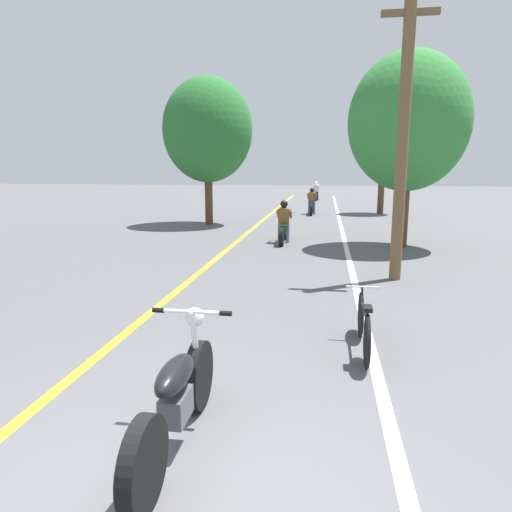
{
  "coord_description": "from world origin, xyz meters",
  "views": [
    {
      "loc": [
        1.09,
        -2.67,
        2.34
      ],
      "look_at": [
        -0.03,
        4.68,
        0.9
      ],
      "focal_mm": 32.0,
      "sensor_mm": 36.0,
      "label": 1
    }
  ],
  "objects": [
    {
      "name": "motorcycle_foreground",
      "position": [
        -0.09,
        0.71,
        0.45
      ],
      "size": [
        0.75,
        2.07,
        1.07
      ],
      "color": "black",
      "rests_on": "ground"
    },
    {
      "name": "motorcycle_rider_mid",
      "position": [
        0.39,
        20.81,
        0.51
      ],
      "size": [
        0.5,
        2.08,
        1.35
      ],
      "color": "black",
      "rests_on": "ground"
    },
    {
      "name": "lane_stripe_edge",
      "position": [
        1.74,
        12.68,
        0.0
      ],
      "size": [
        0.14,
        48.0,
        0.01
      ],
      "primitive_type": "cube",
      "color": "white",
      "rests_on": "ground"
    },
    {
      "name": "motorcycle_rider_lead",
      "position": [
        -0.2,
        11.66,
        0.52
      ],
      "size": [
        0.5,
        1.96,
        1.34
      ],
      "color": "black",
      "rests_on": "ground"
    },
    {
      "name": "roadside_tree_left",
      "position": [
        -3.74,
        15.93,
        3.84
      ],
      "size": [
        3.66,
        3.29,
        5.95
      ],
      "color": "#513A23",
      "rests_on": "ground"
    },
    {
      "name": "lane_stripe_center",
      "position": [
        -1.7,
        12.68,
        0.0
      ],
      "size": [
        0.14,
        48.0,
        0.01
      ],
      "primitive_type": "cube",
      "color": "yellow",
      "rests_on": "ground"
    },
    {
      "name": "utility_pole",
      "position": [
        2.6,
        7.15,
        3.02
      ],
      "size": [
        1.1,
        0.24,
        5.87
      ],
      "color": "brown",
      "rests_on": "ground"
    },
    {
      "name": "motorcycle_rider_far",
      "position": [
        0.37,
        31.07,
        0.52
      ],
      "size": [
        0.5,
        1.93,
        1.36
      ],
      "color": "black",
      "rests_on": "ground"
    },
    {
      "name": "bicycle_parked",
      "position": [
        1.62,
        3.08,
        0.35
      ],
      "size": [
        0.44,
        1.65,
        0.75
      ],
      "color": "black",
      "rests_on": "ground"
    },
    {
      "name": "ground_plane",
      "position": [
        0.0,
        0.0,
        0.0
      ],
      "size": [
        120.0,
        120.0,
        0.0
      ],
      "primitive_type": "plane",
      "color": "#515154"
    },
    {
      "name": "roadside_tree_right_near",
      "position": [
        3.37,
        11.37,
        3.62
      ],
      "size": [
        3.43,
        3.09,
        5.61
      ],
      "color": "#513A23",
      "rests_on": "ground"
    },
    {
      "name": "roadside_tree_right_far",
      "position": [
        3.9,
        21.74,
        3.21
      ],
      "size": [
        2.47,
        2.22,
        4.65
      ],
      "color": "#513A23",
      "rests_on": "ground"
    }
  ]
}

